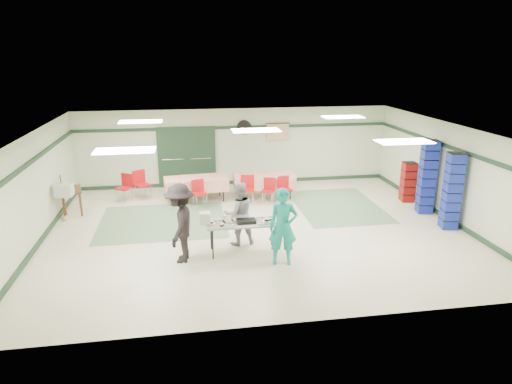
{
  "coord_description": "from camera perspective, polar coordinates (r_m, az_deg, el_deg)",
  "views": [
    {
      "loc": [
        -1.83,
        -11.31,
        4.59
      ],
      "look_at": [
        -0.05,
        -0.3,
        1.14
      ],
      "focal_mm": 32.0,
      "sensor_mm": 36.0,
      "label": 1
    }
  ],
  "objects": [
    {
      "name": "wall_back",
      "position": [
        16.25,
        -2.55,
        5.66
      ],
      "size": [
        11.0,
        0.0,
        11.0
      ],
      "primitive_type": "plane",
      "rotation": [
        1.57,
        0.0,
        0.0
      ],
      "color": "beige",
      "rests_on": "floor"
    },
    {
      "name": "baseboard_right",
      "position": [
        14.21,
        22.37,
        -2.77
      ],
      "size": [
        0.06,
        9.0,
        0.12
      ],
      "primitive_type": "cube",
      "rotation": [
        0.0,
        0.0,
        1.57
      ],
      "color": "#1D3523",
      "rests_on": "floor"
    },
    {
      "name": "baking_pan",
      "position": [
        10.66,
        -1.25,
        -3.65
      ],
      "size": [
        0.44,
        0.28,
        0.08
      ],
      "primitive_type": "cube",
      "rotation": [
        0.0,
        0.0,
        0.01
      ],
      "color": "black",
      "rests_on": "serving_table"
    },
    {
      "name": "scroll_banner",
      "position": [
        16.33,
        2.73,
        7.5
      ],
      "size": [
        0.8,
        0.02,
        0.6
      ],
      "primitive_type": "cube",
      "color": "tan",
      "rests_on": "wall_back"
    },
    {
      "name": "trim_left",
      "position": [
        12.15,
        -26.43,
        3.3
      ],
      "size": [
        0.06,
        9.0,
        0.1
      ],
      "primitive_type": "cube",
      "rotation": [
        0.0,
        0.0,
        1.57
      ],
      "color": "#1D3523",
      "rests_on": "wall_back"
    },
    {
      "name": "chair_d",
      "position": [
        14.1,
        -7.17,
        0.22
      ],
      "size": [
        0.48,
        0.48,
        0.83
      ],
      "rotation": [
        0.0,
        0.0,
        0.28
      ],
      "color": "#AE120D",
      "rests_on": "floor"
    },
    {
      "name": "serving_table",
      "position": [
        10.74,
        -1.61,
        -4.0
      ],
      "size": [
        1.73,
        0.71,
        0.76
      ],
      "rotation": [
        0.0,
        0.0,
        0.01
      ],
      "color": "beige",
      "rests_on": "floor"
    },
    {
      "name": "volunteer_teal",
      "position": [
        10.12,
        3.4,
        -4.38
      ],
      "size": [
        0.7,
        0.52,
        1.75
      ],
      "primitive_type": "imported",
      "rotation": [
        0.0,
        0.0,
        -0.17
      ],
      "color": "teal",
      "rests_on": "floor"
    },
    {
      "name": "wall_left",
      "position": [
        12.33,
        -26.13,
        0.14
      ],
      "size": [
        0.0,
        9.0,
        9.0
      ],
      "primitive_type": "plane",
      "rotation": [
        1.57,
        0.0,
        1.57
      ],
      "color": "beige",
      "rests_on": "floor"
    },
    {
      "name": "printer_table",
      "position": [
        14.39,
        -22.14,
        -0.06
      ],
      "size": [
        0.76,
        0.99,
        0.74
      ],
      "rotation": [
        0.0,
        0.0,
        0.24
      ],
      "color": "brown",
      "rests_on": "floor"
    },
    {
      "name": "chair_loose_b",
      "position": [
        15.01,
        -16.0,
        0.88
      ],
      "size": [
        0.57,
        0.57,
        0.9
      ],
      "rotation": [
        0.0,
        0.0,
        -0.53
      ],
      "color": "#AE120D",
      "rests_on": "floor"
    },
    {
      "name": "office_printer",
      "position": [
        13.69,
        -22.85,
        0.24
      ],
      "size": [
        0.46,
        0.4,
        0.35
      ],
      "primitive_type": "cube",
      "rotation": [
        0.0,
        0.0,
        -0.04
      ],
      "color": "#B5B5B0",
      "rests_on": "printer_table"
    },
    {
      "name": "chair_a",
      "position": [
        14.33,
        1.63,
        0.53
      ],
      "size": [
        0.49,
        0.49,
        0.8
      ],
      "rotation": [
        0.0,
        0.0,
        -0.42
      ],
      "color": "#AE120D",
      "rests_on": "floor"
    },
    {
      "name": "floor",
      "position": [
        12.35,
        -0.0,
        -4.65
      ],
      "size": [
        11.0,
        11.0,
        0.0
      ],
      "primitive_type": "plane",
      "color": "beige",
      "rests_on": "ground"
    },
    {
      "name": "double_door_left",
      "position": [
        16.15,
        -10.3,
        4.24
      ],
      "size": [
        0.9,
        0.06,
        2.1
      ],
      "primitive_type": "cube",
      "color": "#959794",
      "rests_on": "floor"
    },
    {
      "name": "wall_right",
      "position": [
        13.86,
        23.07,
        2.27
      ],
      "size": [
        0.0,
        9.0,
        9.0
      ],
      "primitive_type": "plane",
      "rotation": [
        1.57,
        0.0,
        -1.57
      ],
      "color": "beige",
      "rests_on": "floor"
    },
    {
      "name": "crate_stack_blue_a",
      "position": [
        14.19,
        20.63,
        1.77
      ],
      "size": [
        0.49,
        0.49,
        2.17
      ],
      "primitive_type": "cube",
      "rotation": [
        0.0,
        0.0,
        -0.2
      ],
      "color": "navy",
      "rests_on": "floor"
    },
    {
      "name": "dining_table_b",
      "position": [
        14.63,
        -7.5,
        1.07
      ],
      "size": [
        2.03,
        1.05,
        0.77
      ],
      "rotation": [
        0.0,
        0.0,
        0.1
      ],
      "color": "red",
      "rests_on": "floor"
    },
    {
      "name": "green_patch_a",
      "position": [
        13.16,
        -11.54,
        -3.59
      ],
      "size": [
        3.5,
        3.0,
        0.01
      ],
      "primitive_type": "cube",
      "color": "slate",
      "rests_on": "floor"
    },
    {
      "name": "broom",
      "position": [
        13.91,
        -22.93,
        -0.53
      ],
      "size": [
        0.07,
        0.21,
        1.31
      ],
      "primitive_type": "cylinder",
      "rotation": [
        0.14,
        0.0,
        -0.2
      ],
      "color": "brown",
      "rests_on": "floor"
    },
    {
      "name": "sheet_tray_left",
      "position": [
        10.55,
        -4.45,
        -4.09
      ],
      "size": [
        0.63,
        0.48,
        0.02
      ],
      "primitive_type": "cube",
      "rotation": [
        0.0,
        0.0,
        0.01
      ],
      "color": "silver",
      "rests_on": "serving_table"
    },
    {
      "name": "green_patch_b",
      "position": [
        14.38,
        10.12,
        -1.71
      ],
      "size": [
        2.5,
        3.5,
        0.01
      ],
      "primitive_type": "cube",
      "color": "slate",
      "rests_on": "floor"
    },
    {
      "name": "chair_c",
      "position": [
        14.43,
        3.55,
        0.69
      ],
      "size": [
        0.46,
        0.46,
        0.83
      ],
      "rotation": [
        0.0,
        0.0,
        0.21
      ],
      "color": "#AE120D",
      "rests_on": "floor"
    },
    {
      "name": "volunteer_dark",
      "position": [
        10.36,
        -9.47,
        -3.87
      ],
      "size": [
        0.88,
        1.28,
        1.82
      ],
      "primitive_type": "imported",
      "rotation": [
        0.0,
        0.0,
        -1.76
      ],
      "color": "black",
      "rests_on": "floor"
    },
    {
      "name": "sheet_tray_right",
      "position": [
        10.75,
        1.71,
        -3.64
      ],
      "size": [
        0.6,
        0.46,
        0.02
      ],
      "primitive_type": "cube",
      "rotation": [
        0.0,
        0.0,
        0.01
      ],
      "color": "silver",
      "rests_on": "serving_table"
    },
    {
      "name": "wall_fan",
      "position": [
        16.1,
        -1.48,
        8.09
      ],
      "size": [
        0.5,
        0.1,
        0.5
      ],
      "primitive_type": "cylinder",
      "rotation": [
        1.57,
        0.0,
        0.0
      ],
      "color": "black",
      "rests_on": "wall_back"
    },
    {
      "name": "chair_loose_a",
      "position": [
        15.14,
        -14.19,
        1.28
      ],
      "size": [
        0.61,
        0.61,
        0.94
      ],
      "rotation": [
        0.0,
        0.0,
        0.61
      ],
      "color": "#AE120D",
      "rests_on": "floor"
    },
    {
      "name": "baseboard_left",
      "position": [
        12.72,
        -25.24,
        -5.42
      ],
      "size": [
        0.06,
        9.0,
        0.12
      ],
      "primitive_type": "cube",
      "rotation": [
        0.0,
        0.0,
        1.57
      ],
      "color": "#1D3523",
      "rests_on": "floor"
    },
    {
      "name": "dining_table_a",
      "position": [
        14.84,
        1.02,
        1.46
      ],
      "size": [
        1.98,
        0.93,
        0.77
      ],
      "rotation": [
        0.0,
        0.0,
        -0.04
      ],
      "color": "red",
      "rests_on": "floor"
    },
    {
      "name": "ceiling",
      "position": [
        11.62,
        -0.0,
        7.81
      ],
      "size": [
        11.0,
        11.0,
        0.0
      ],
      "primitive_type": "plane",
      "rotation": [
        3.14,
        0.0,
        0.0
      ],
      "color": "white",
      "rests_on": "wall_back"
    },
    {
      "name": "trim_back",
      "position": [
        16.09,
        -2.57,
        8.08
      ],
      "size": [
        11.0,
        0.06,
        0.1
      ],
      "primitive_type": "cube",
      "color": "#1D3523",
      "rests_on": "wall_back"
    },
    {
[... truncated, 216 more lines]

